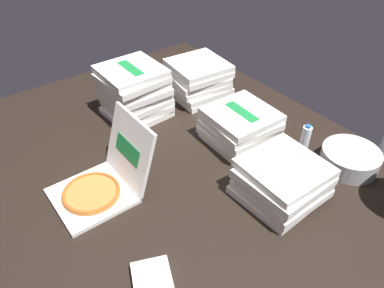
% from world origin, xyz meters
% --- Properties ---
extents(ground_plane, '(3.20, 2.40, 0.02)m').
position_xyz_m(ground_plane, '(0.00, 0.00, -0.01)').
color(ground_plane, black).
extents(open_pizza_box, '(0.41, 0.55, 0.42)m').
position_xyz_m(open_pizza_box, '(-0.14, -0.47, 0.09)').
color(open_pizza_box, white).
rests_on(open_pizza_box, ground_plane).
extents(pizza_stack_right_mid, '(0.47, 0.48, 0.28)m').
position_xyz_m(pizza_stack_right_mid, '(-0.67, 0.64, 0.14)').
color(pizza_stack_right_mid, white).
rests_on(pizza_stack_right_mid, ground_plane).
extents(pizza_stack_left_mid, '(0.45, 0.45, 0.38)m').
position_xyz_m(pizza_stack_left_mid, '(-0.74, 0.10, 0.19)').
color(pizza_stack_left_mid, white).
rests_on(pizza_stack_left_mid, ground_plane).
extents(pizza_stack_center_far, '(0.45, 0.44, 0.24)m').
position_xyz_m(pizza_stack_center_far, '(0.51, 0.31, 0.12)').
color(pizza_stack_center_far, white).
rests_on(pizza_stack_center_far, ground_plane).
extents(pizza_stack_left_far, '(0.45, 0.45, 0.24)m').
position_xyz_m(pizza_stack_left_far, '(-0.02, 0.49, 0.12)').
color(pizza_stack_left_far, white).
rests_on(pizza_stack_left_far, ground_plane).
extents(ice_bucket, '(0.36, 0.36, 0.12)m').
position_xyz_m(ice_bucket, '(0.59, 0.85, 0.06)').
color(ice_bucket, '#B7BABF').
rests_on(ice_bucket, ground_plane).
extents(water_bottle_1, '(0.06, 0.06, 0.24)m').
position_xyz_m(water_bottle_1, '(0.35, 0.70, 0.12)').
color(water_bottle_1, white).
rests_on(water_bottle_1, ground_plane).
extents(napkin_pile, '(0.23, 0.23, 0.04)m').
position_xyz_m(napkin_pile, '(0.52, -0.56, 0.02)').
color(napkin_pile, white).
rests_on(napkin_pile, ground_plane).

